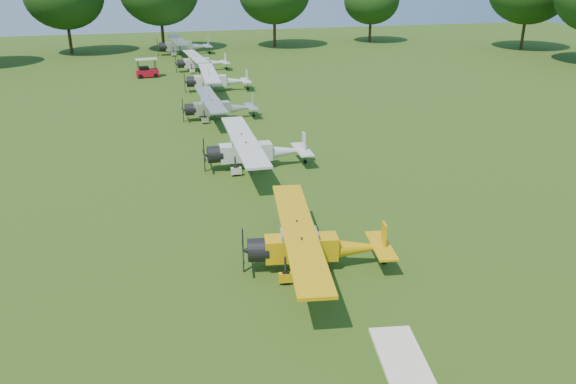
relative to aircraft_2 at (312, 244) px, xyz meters
The scene contains 9 objects.
ground 8.62m from the aircraft_2, 95.78° to the left, with size 160.00×160.00×0.00m, color #244B12.
tree_belt 11.38m from the aircraft_2, 72.63° to the left, with size 137.36×130.27×14.52m.
aircraft_2 is the anchor object (origin of this frame).
aircraft_3 12.87m from the aircraft_2, 89.82° to the left, with size 6.72×10.68×2.11m.
aircraft_4 25.07m from the aircraft_2, 91.34° to the left, with size 6.11×9.71×1.92m.
aircraft_5 35.89m from the aircraft_2, 88.93° to the left, with size 6.58×10.46×2.06m.
aircraft_6 47.32m from the aircraft_2, 89.49° to the left, with size 6.28×10.01×1.97m.
aircraft_7 60.64m from the aircraft_2, 90.56° to the left, with size 7.44×11.85×2.33m.
golf_cart 45.38m from the aircraft_2, 97.35° to the left, with size 2.51×1.69×2.03m.
Camera 1 is at (-5.25, -28.30, 12.01)m, focal length 35.00 mm.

